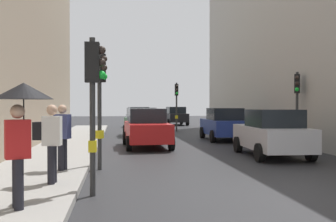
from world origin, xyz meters
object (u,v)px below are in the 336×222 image
at_px(traffic_light_near_left, 94,87).
at_px(car_dark_suv, 175,116).
at_px(traffic_light_near_right, 100,88).
at_px(pedestrian_with_grey_backpack, 61,133).
at_px(car_white_compact, 139,117).
at_px(car_red_sedan, 147,128).
at_px(pedestrian_with_umbrella, 22,110).
at_px(car_blue_van, 224,124).
at_px(car_silver_hatchback, 272,133).
at_px(traffic_light_far_median, 177,98).
at_px(car_green_estate, 142,122).
at_px(traffic_light_mid_street, 297,96).
at_px(pedestrian_with_black_backpack, 50,139).

distance_m(traffic_light_near_left, car_dark_suv, 29.49).
height_order(traffic_light_near_right, pedestrian_with_grey_backpack, traffic_light_near_right).
bearing_deg(car_dark_suv, car_white_compact, -136.26).
distance_m(car_red_sedan, pedestrian_with_grey_backpack, 7.38).
relative_size(traffic_light_near_left, pedestrian_with_umbrella, 1.56).
height_order(car_white_compact, pedestrian_with_umbrella, pedestrian_with_umbrella).
relative_size(car_blue_van, pedestrian_with_umbrella, 1.98).
bearing_deg(car_silver_hatchback, pedestrian_with_umbrella, -136.91).
height_order(traffic_light_far_median, pedestrian_with_umbrella, traffic_light_far_median).
bearing_deg(traffic_light_near_right, car_green_estate, 80.66).
height_order(traffic_light_mid_street, pedestrian_with_grey_backpack, traffic_light_mid_street).
height_order(car_blue_van, car_white_compact, same).
relative_size(car_red_sedan, pedestrian_with_umbrella, 1.99).
relative_size(traffic_light_mid_street, pedestrian_with_umbrella, 1.58).
height_order(traffic_light_far_median, car_blue_van, traffic_light_far_median).
xyz_separation_m(traffic_light_near_right, car_white_compact, (2.38, 21.89, -1.56)).
xyz_separation_m(traffic_light_near_left, pedestrian_with_umbrella, (-1.12, -1.42, -0.46)).
bearing_deg(pedestrian_with_black_backpack, pedestrian_with_umbrella, -93.18).
distance_m(pedestrian_with_umbrella, pedestrian_with_black_backpack, 2.20).
relative_size(traffic_light_far_median, car_white_compact, 0.83).
distance_m(car_dark_suv, pedestrian_with_grey_backpack, 27.28).
bearing_deg(car_dark_suv, pedestrian_with_black_backpack, -104.24).
bearing_deg(pedestrian_with_umbrella, car_dark_suv, 76.50).
bearing_deg(traffic_light_mid_street, car_blue_van, 116.04).
bearing_deg(car_silver_hatchback, car_green_estate, 112.67).
distance_m(traffic_light_near_right, car_dark_suv, 26.27).
xyz_separation_m(car_dark_suv, pedestrian_with_grey_backpack, (-7.16, -26.32, 0.29)).
relative_size(traffic_light_near_left, pedestrian_with_black_backpack, 1.88).
bearing_deg(car_silver_hatchback, pedestrian_with_black_backpack, -146.55).
bearing_deg(car_green_estate, traffic_light_near_right, -99.34).
bearing_deg(traffic_light_near_right, car_silver_hatchback, 18.84).
relative_size(traffic_light_mid_street, car_white_compact, 0.78).
distance_m(car_silver_hatchback, pedestrian_with_black_backpack, 8.64).
bearing_deg(pedestrian_with_grey_backpack, car_blue_van, 53.14).
height_order(traffic_light_near_left, pedestrian_with_umbrella, traffic_light_near_left).
bearing_deg(traffic_light_mid_street, traffic_light_near_left, -136.72).
distance_m(traffic_light_near_right, pedestrian_with_umbrella, 4.90).
height_order(car_red_sedan, pedestrian_with_umbrella, pedestrian_with_umbrella).
bearing_deg(traffic_light_near_left, pedestrian_with_grey_backpack, 112.39).
height_order(traffic_light_near_left, pedestrian_with_grey_backpack, traffic_light_near_left).
relative_size(pedestrian_with_umbrella, pedestrian_with_grey_backpack, 1.21).
xyz_separation_m(traffic_light_far_median, car_white_compact, (-2.46, 5.52, -1.58)).
bearing_deg(traffic_light_near_right, car_dark_suv, 76.46).
xyz_separation_m(car_silver_hatchback, car_red_sedan, (-4.37, 3.85, 0.00)).
distance_m(car_silver_hatchback, car_dark_suv, 23.38).
xyz_separation_m(car_silver_hatchback, car_white_compact, (-3.83, 19.78, 0.00)).
height_order(car_silver_hatchback, car_blue_van, same).
distance_m(traffic_light_mid_street, car_silver_hatchback, 3.61).
distance_m(traffic_light_far_median, pedestrian_with_umbrella, 21.94).
relative_size(traffic_light_near_left, car_red_sedan, 0.78).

